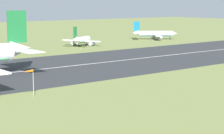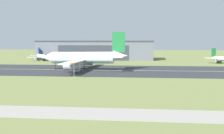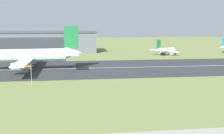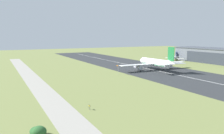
% 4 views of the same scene
% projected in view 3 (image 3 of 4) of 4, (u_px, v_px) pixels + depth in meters
% --- Properties ---
extents(ground_plane, '(736.50, 736.50, 0.00)m').
position_uv_depth(ground_plane, '(186.00, 100.00, 80.53)').
color(ground_plane, olive).
extents(runway_strip, '(496.50, 55.59, 0.06)m').
position_uv_depth(runway_strip, '(135.00, 67.00, 140.41)').
color(runway_strip, '#2B2D30').
rests_on(runway_strip, ground_plane).
extents(runway_centreline, '(446.85, 0.70, 0.01)m').
position_uv_depth(runway_centreline, '(135.00, 67.00, 140.41)').
color(runway_centreline, silver).
rests_on(runway_centreline, runway_strip).
extents(hangar_building, '(86.19, 27.94, 14.39)m').
position_uv_depth(hangar_building, '(33.00, 42.00, 213.27)').
color(hangar_building, slate).
rests_on(hangar_building, ground_plane).
extents(airplane_landing, '(42.48, 59.24, 18.49)m').
position_uv_depth(airplane_landing, '(31.00, 56.00, 133.44)').
color(airplane_landing, white).
rests_on(airplane_landing, ground_plane).
extents(airplane_parked_east, '(19.43, 18.70, 9.57)m').
position_uv_depth(airplane_parked_east, '(166.00, 51.00, 196.28)').
color(airplane_parked_east, white).
rests_on(airplane_parked_east, ground_plane).
extents(windsock_pole, '(2.80, 0.91, 6.25)m').
position_uv_depth(windsock_pole, '(27.00, 67.00, 99.77)').
color(windsock_pole, '#B7B7BC').
rests_on(windsock_pole, ground_plane).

